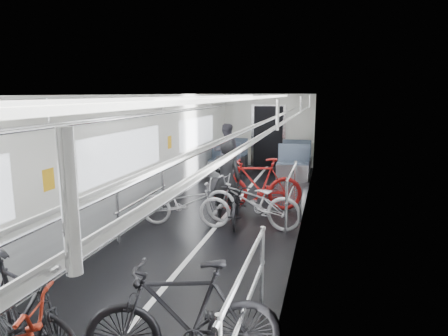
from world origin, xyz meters
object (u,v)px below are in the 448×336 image
(bike_right_mid, at_px, (251,201))
(person_seated, at_px, (226,151))
(bike_right_far, at_px, (258,184))
(person_standing, at_px, (226,180))
(bike_left_mid, at_px, (22,312))
(bike_left_far, at_px, (185,203))
(bike_right_near, at_px, (184,317))
(bike_aisle, at_px, (237,202))

(bike_right_mid, height_order, person_seated, person_seated)
(bike_right_far, xyz_separation_m, person_standing, (-0.48, -0.81, 0.24))
(bike_left_mid, distance_m, person_standing, 4.59)
(bike_right_far, bearing_deg, bike_left_far, -52.68)
(bike_right_near, bearing_deg, bike_left_mid, -96.59)
(bike_right_mid, bearing_deg, bike_right_near, 12.07)
(bike_aisle, bearing_deg, bike_left_mid, -111.49)
(bike_right_far, xyz_separation_m, bike_aisle, (-0.24, -0.91, -0.16))
(person_standing, xyz_separation_m, person_seated, (-0.95, 3.73, -0.00))
(bike_right_near, relative_size, bike_right_mid, 0.92)
(bike_right_mid, relative_size, person_standing, 1.18)
(person_standing, bearing_deg, bike_left_mid, 71.16)
(bike_right_far, distance_m, person_seated, 3.25)
(bike_left_mid, bearing_deg, bike_right_near, -59.38)
(person_seated, bearing_deg, bike_right_far, 105.15)
(bike_left_mid, xyz_separation_m, bike_right_mid, (1.26, 4.24, -0.03))
(bike_left_mid, distance_m, bike_aisle, 4.53)
(bike_left_far, relative_size, person_standing, 1.07)
(bike_left_mid, distance_m, bike_right_near, 1.45)
(bike_left_far, bearing_deg, bike_aisle, -68.89)
(bike_aisle, relative_size, person_standing, 0.95)
(bike_aisle, bearing_deg, bike_right_far, 65.94)
(bike_right_near, xyz_separation_m, bike_right_far, (-0.23, 5.05, 0.04))
(bike_aisle, bearing_deg, person_seated, 97.93)
(bike_right_near, distance_m, person_standing, 4.31)
(bike_left_far, relative_size, bike_right_near, 0.98)
(bike_right_mid, bearing_deg, person_standing, -107.70)
(bike_right_near, relative_size, person_standing, 1.09)
(bike_left_mid, relative_size, bike_right_far, 0.94)
(bike_right_near, bearing_deg, bike_left_far, -177.89)
(bike_left_mid, distance_m, bike_left_far, 4.00)
(person_seated, bearing_deg, bike_left_far, 83.19)
(bike_left_mid, relative_size, bike_left_far, 1.02)
(bike_aisle, bearing_deg, bike_right_mid, -40.13)
(bike_left_mid, relative_size, bike_right_mid, 0.93)
(person_standing, distance_m, person_seated, 3.85)
(bike_left_mid, height_order, bike_aisle, bike_left_mid)
(bike_left_far, height_order, bike_aisle, bike_left_far)
(bike_left_mid, bearing_deg, bike_left_far, 18.33)
(bike_left_mid, distance_m, bike_right_far, 5.47)
(bike_left_far, height_order, bike_right_far, bike_right_far)
(bike_right_far, bearing_deg, bike_right_near, -10.28)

